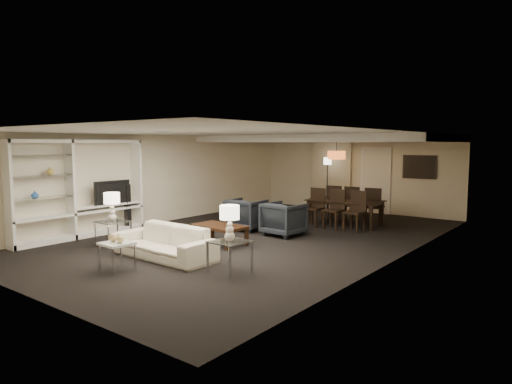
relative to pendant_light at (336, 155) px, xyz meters
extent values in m
plane|color=black|center=(-0.30, -3.50, -1.92)|extent=(11.00, 11.00, 0.00)
cube|color=silver|center=(-0.30, -3.50, 0.58)|extent=(7.00, 11.00, 0.02)
cube|color=beige|center=(-0.30, 2.00, -0.67)|extent=(7.00, 0.02, 2.50)
cube|color=beige|center=(-0.30, -9.00, -0.67)|extent=(7.00, 0.02, 2.50)
cube|color=beige|center=(-3.80, -3.50, -0.67)|extent=(0.02, 11.00, 2.50)
cube|color=beige|center=(3.20, -3.50, -0.67)|extent=(0.02, 11.00, 2.50)
cube|color=silver|center=(-0.30, 0.00, 0.48)|extent=(7.00, 4.00, 0.20)
cube|color=beige|center=(-1.20, 1.92, -0.72)|extent=(1.50, 0.12, 2.40)
cube|color=silver|center=(0.40, 1.97, -0.87)|extent=(0.90, 0.05, 2.10)
cube|color=#142D38|center=(1.80, 1.96, -0.37)|extent=(0.95, 0.04, 0.65)
cylinder|color=#D8591E|center=(0.00, 0.00, 0.00)|extent=(0.52, 0.52, 0.24)
imported|color=beige|center=(-0.48, -6.23, -1.60)|extent=(2.23, 0.92, 0.65)
imported|color=black|center=(-1.08, -2.93, -1.51)|extent=(0.96, 0.99, 0.82)
imported|color=black|center=(0.12, -2.93, -1.51)|extent=(0.94, 0.96, 0.82)
sphere|color=tan|center=(-0.58, -7.33, -1.33)|extent=(0.16, 0.16, 0.16)
sphere|color=tan|center=(-0.38, -7.33, -1.34)|extent=(0.14, 0.14, 0.14)
imported|color=black|center=(-3.58, -5.30, -0.88)|extent=(1.01, 0.13, 0.58)
imported|color=#295DB5|center=(-3.61, -7.20, -0.78)|extent=(0.16, 0.16, 0.17)
imported|color=#AF963A|center=(-3.61, -6.82, -0.27)|extent=(0.17, 0.17, 0.18)
cube|color=black|center=(-3.50, -4.84, -1.32)|extent=(0.14, 0.14, 1.21)
imported|color=black|center=(0.66, -0.73, -1.57)|extent=(2.08, 1.27, 0.70)
camera|label=1|loc=(6.34, -12.12, 0.32)|focal=32.00mm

